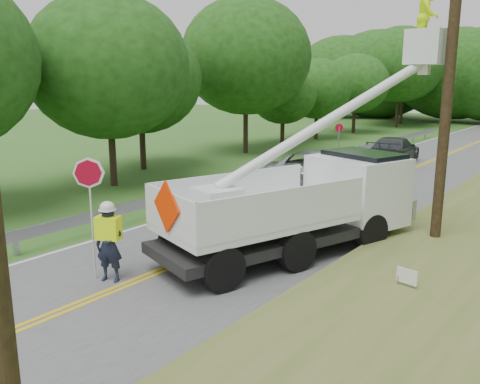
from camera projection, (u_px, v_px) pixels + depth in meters
The scene contains 10 objects.
ground at pixel (73, 307), 10.93m from camera, with size 140.00×140.00×0.00m, color #335E22.
road at pixel (351, 193), 21.80m from camera, with size 7.20×96.00×0.03m.
guardrail at pixel (284, 169), 24.76m from camera, with size 0.18×48.00×0.77m.
treeline_left at pixel (300, 69), 37.23m from camera, with size 9.82×56.31×10.14m.
flagger at pixel (108, 239), 12.09m from camera, with size 1.10×0.76×3.03m.
bucket_truck at pixel (324, 192), 14.50m from camera, with size 5.25×8.08×7.39m.
suv_silver at pixel (319, 168), 23.28m from camera, with size 2.75×5.97×1.66m, color #B4B7BC.
suv_darkgrey at pixel (394, 150), 29.35m from camera, with size 2.21×5.43×1.58m, color #383D41.
stop_sign_permanent at pixel (339, 137), 29.48m from camera, with size 0.48×0.19×2.34m.
yard_sign at pixel (407, 277), 11.22m from camera, with size 0.49×0.11×0.72m.
Camera 1 is at (9.02, -5.85, 4.84)m, focal length 37.59 mm.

